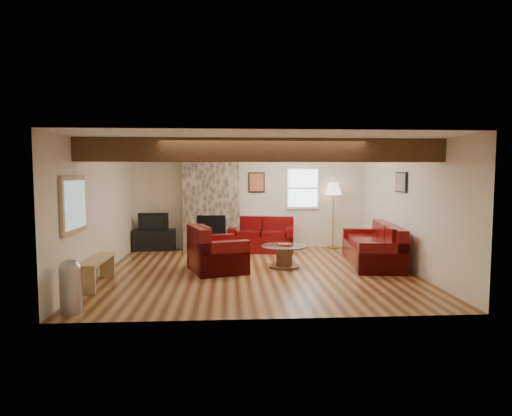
# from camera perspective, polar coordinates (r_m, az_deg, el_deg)

# --- Properties ---
(room) EXTENTS (8.00, 8.00, 8.00)m
(room) POSITION_cam_1_polar(r_m,az_deg,el_deg) (8.32, 0.23, -0.06)
(room) COLOR #542E16
(room) RESTS_ON ground
(floor) EXTENTS (6.00, 6.00, 0.00)m
(floor) POSITION_cam_1_polar(r_m,az_deg,el_deg) (8.51, 0.23, -8.47)
(floor) COLOR #542E16
(floor) RESTS_ON ground
(oak_beam) EXTENTS (6.00, 0.36, 0.38)m
(oak_beam) POSITION_cam_1_polar(r_m,az_deg,el_deg) (7.05, 0.91, 7.71)
(oak_beam) COLOR black
(oak_beam) RESTS_ON room
(chimney_breast) EXTENTS (1.40, 0.67, 2.50)m
(chimney_breast) POSITION_cam_1_polar(r_m,az_deg,el_deg) (10.80, -5.95, 0.84)
(chimney_breast) COLOR #3A342C
(chimney_breast) RESTS_ON floor
(back_window) EXTENTS (0.90, 0.08, 1.10)m
(back_window) POSITION_cam_1_polar(r_m,az_deg,el_deg) (11.15, 6.25, 2.65)
(back_window) COLOR silver
(back_window) RESTS_ON room
(hatch_window) EXTENTS (0.08, 1.00, 0.90)m
(hatch_window) POSITION_cam_1_polar(r_m,az_deg,el_deg) (7.21, -23.11, 0.44)
(hatch_window) COLOR tan
(hatch_window) RESTS_ON room
(ceiling_dome) EXTENTS (0.40, 0.40, 0.18)m
(ceiling_dome) POSITION_cam_1_polar(r_m,az_deg,el_deg) (9.30, 5.45, 7.75)
(ceiling_dome) COLOR white
(ceiling_dome) RESTS_ON room
(artwork_back) EXTENTS (0.42, 0.06, 0.52)m
(artwork_back) POSITION_cam_1_polar(r_m,az_deg,el_deg) (11.01, 0.08, 3.44)
(artwork_back) COLOR black
(artwork_back) RESTS_ON room
(artwork_right) EXTENTS (0.06, 0.55, 0.42)m
(artwork_right) POSITION_cam_1_polar(r_m,az_deg,el_deg) (9.26, 18.72, 3.27)
(artwork_right) COLOR black
(artwork_right) RESTS_ON room
(sofa_three) EXTENTS (1.19, 2.31, 0.86)m
(sofa_three) POSITION_cam_1_polar(r_m,az_deg,el_deg) (9.48, 15.17, -4.65)
(sofa_three) COLOR #410804
(sofa_three) RESTS_ON floor
(loveseat) EXTENTS (1.70, 1.15, 0.84)m
(loveseat) POSITION_cam_1_polar(r_m,az_deg,el_deg) (10.64, 0.75, -3.53)
(loveseat) COLOR #410804
(loveseat) RESTS_ON floor
(armchair_red) EXTENTS (1.27, 1.36, 0.90)m
(armchair_red) POSITION_cam_1_polar(r_m,az_deg,el_deg) (8.52, -5.18, -5.38)
(armchair_red) COLOR #410804
(armchair_red) RESTS_ON floor
(coffee_table) EXTENTS (0.93, 0.93, 0.49)m
(coffee_table) POSITION_cam_1_polar(r_m,az_deg,el_deg) (8.86, 3.79, -6.45)
(coffee_table) COLOR #412814
(coffee_table) RESTS_ON floor
(tv_cabinet) EXTENTS (1.03, 0.41, 0.52)m
(tv_cabinet) POSITION_cam_1_polar(r_m,az_deg,el_deg) (11.10, -13.42, -4.16)
(tv_cabinet) COLOR black
(tv_cabinet) RESTS_ON floor
(television) EXTENTS (0.75, 0.10, 0.43)m
(television) POSITION_cam_1_polar(r_m,az_deg,el_deg) (11.03, -13.47, -1.72)
(television) COLOR black
(television) RESTS_ON tv_cabinet
(floor_lamp) EXTENTS (0.43, 0.43, 1.69)m
(floor_lamp) POSITION_cam_1_polar(r_m,az_deg,el_deg) (11.16, 10.29, 2.06)
(floor_lamp) COLOR #A78845
(floor_lamp) RESTS_ON floor
(pine_bench) EXTENTS (0.29, 1.25, 0.47)m
(pine_bench) POSITION_cam_1_polar(r_m,az_deg,el_deg) (7.95, -20.36, -7.98)
(pine_bench) COLOR tan
(pine_bench) RESTS_ON floor
(pedal_bin) EXTENTS (0.40, 0.40, 0.76)m
(pedal_bin) POSITION_cam_1_polar(r_m,az_deg,el_deg) (6.52, -23.44, -9.51)
(pedal_bin) COLOR #AAAAB0
(pedal_bin) RESTS_ON floor
(coal_bucket) EXTENTS (0.33, 0.33, 0.31)m
(coal_bucket) POSITION_cam_1_polar(r_m,az_deg,el_deg) (10.22, -2.69, -5.38)
(coal_bucket) COLOR gray
(coal_bucket) RESTS_ON floor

